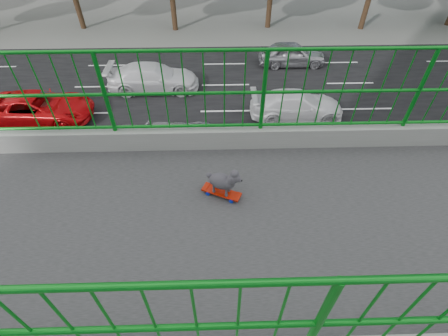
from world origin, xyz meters
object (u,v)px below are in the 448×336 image
poodle (223,181)px  car_7 (297,105)px  car_2 (38,108)px  car_0 (198,195)px  car_5 (223,197)px  skateboard (221,192)px  car_6 (157,144)px  car_4 (292,54)px  car_3 (153,78)px

poodle → car_7: 14.30m
car_2 → car_0: bearing=-126.4°
car_2 → car_7: bearing=-90.0°
car_0 → car_5: (0.00, 0.96, -0.10)m
skateboard → car_7: 14.20m
car_5 → car_6: 4.36m
car_4 → car_3: bearing=109.5°
car_2 → car_5: bearing=-123.6°
skateboard → car_0: skateboard is taller
car_3 → car_4: size_ratio=1.20×
poodle → car_2: (-11.98, -9.51, -6.48)m
car_0 → car_4: (-12.80, 6.04, 0.02)m
poodle → car_6: bearing=-137.2°
car_7 → poodle: bearing=160.3°
poodle → car_4: poodle is taller
car_0 → car_7: (-6.40, 5.12, -0.03)m
skateboard → poodle: bearing=90.0°
car_7 → skateboard: bearing=160.2°
car_5 → car_6: bearing=-137.2°
poodle → car_7: bearing=-174.8°
skateboard → car_7: skateboard is taller
car_4 → car_7: car_4 is taller
car_3 → car_6: car_6 is taller
skateboard → car_6: bearing=-137.3°
skateboard → car_5: skateboard is taller
poodle → car_3: bearing=-140.9°
poodle → car_6: (-8.78, -2.84, -6.47)m
car_3 → car_4: bearing=-70.5°
car_3 → car_6: (6.40, 1.02, 0.00)m
skateboard → car_6: (-8.77, -2.82, -6.26)m
car_2 → car_4: (-6.40, 14.72, -0.01)m
car_5 → car_7: bearing=147.0°
skateboard → car_5: (-5.57, 0.14, -6.39)m
car_3 → poodle: bearing=-165.7°
poodle → car_5: (-5.58, 0.12, -6.61)m
car_2 → car_7: car_2 is taller
car_4 → car_7: size_ratio=0.91×
poodle → car_6: size_ratio=0.07×
car_0 → car_5: 0.97m
car_3 → car_4: car_3 is taller
car_6 → car_7: 7.81m
car_2 → car_4: bearing=-66.5°
car_5 → car_7: size_ratio=0.80×
car_2 → car_6: (3.20, 6.67, 0.01)m
car_0 → car_3: car_3 is taller
car_7 → car_2: bearing=90.0°
car_2 → car_5: 11.56m
car_3 → car_0: bearing=-162.6°
car_5 → car_7: (-6.40, 4.16, 0.07)m
skateboard → car_3: skateboard is taller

